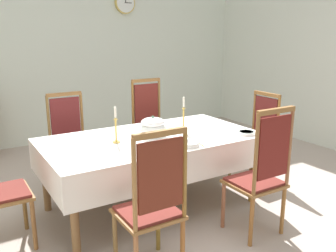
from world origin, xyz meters
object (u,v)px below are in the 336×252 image
chair_north_b (151,125)px  candlestick_east (184,118)px  bowl_near_right (246,133)px  bowl_near_left (189,144)px  chair_north_a (70,140)px  mounted_clock (125,3)px  chair_south_a (152,203)px  spoon_primary (199,143)px  chair_south_b (261,173)px  spoon_secondary (253,132)px  soup_tureen (153,127)px  candlestick_west (116,129)px  dining_table (152,144)px  chair_head_east (257,135)px

chair_north_b → candlestick_east: bearing=81.4°
chair_north_b → bowl_near_right: chair_north_b is taller
candlestick_east → bowl_near_left: size_ratio=1.95×
chair_north_a → bowl_near_right: 2.00m
mounted_clock → chair_south_a: bearing=-113.0°
spoon_primary → mounted_clock: mounted_clock is taller
chair_north_a → chair_north_b: chair_north_b is taller
chair_south_b → spoon_primary: size_ratio=6.68×
mounted_clock → spoon_secondary: bearing=-91.7°
spoon_secondary → mounted_clock: 3.57m
chair_north_b → bowl_near_left: (-0.39, -1.42, 0.18)m
soup_tureen → mounted_clock: (1.06, 2.84, 1.39)m
candlestick_west → spoon_primary: size_ratio=1.96×
soup_tureen → chair_south_a: bearing=-119.7°
candlestick_west → dining_table: bearing=0.0°
chair_south_b → chair_north_b: size_ratio=0.99×
candlestick_west → spoon_secondary: size_ratio=1.95×
soup_tureen → candlestick_east: (0.37, 0.00, 0.04)m
chair_north_a → chair_head_east: (2.00, -0.97, -0.01)m
chair_north_b → candlestick_west: size_ratio=3.42×
candlestick_west → candlestick_east: (0.76, 0.00, 0.01)m
chair_south_a → soup_tureen: bearing=60.3°
chair_south_b → mounted_clock: bearing=81.8°
chair_head_east → bowl_near_left: chair_head_east is taller
chair_north_b → soup_tureen: size_ratio=4.44×
chair_south_a → chair_head_east: size_ratio=1.08×
dining_table → mounted_clock: bearing=69.2°
chair_south_b → bowl_near_right: bearing=58.5°
candlestick_east → bowl_near_left: (-0.24, -0.45, -0.13)m
chair_south_b → mounted_clock: size_ratio=3.27×
chair_south_a → spoon_primary: chair_south_a is taller
chair_south_b → chair_head_east: chair_south_b is taller
chair_north_a → candlestick_west: 1.04m
chair_south_a → mounted_clock: mounted_clock is taller
chair_north_b → bowl_near_right: 1.46m
dining_table → spoon_primary: 0.51m
dining_table → candlestick_east: bearing=0.0°
soup_tureen → chair_north_b: bearing=62.3°
chair_north_a → candlestick_east: candlestick_east is taller
soup_tureen → bowl_near_right: 0.95m
chair_north_a → mounted_clock: (1.62, 1.87, 1.69)m
candlestick_west → bowl_near_left: bearing=-40.6°
bowl_near_right → soup_tureen: bearing=153.0°
chair_head_east → candlestick_east: size_ratio=2.89×
soup_tureen → spoon_primary: bearing=-58.8°
bowl_near_left → candlestick_east: bearing=61.8°
chair_north_a → spoon_primary: chair_north_a is taller
spoon_primary → candlestick_west: bearing=160.1°
chair_head_east → bowl_near_right: chair_head_east is taller
candlestick_west → candlestick_east: 0.76m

